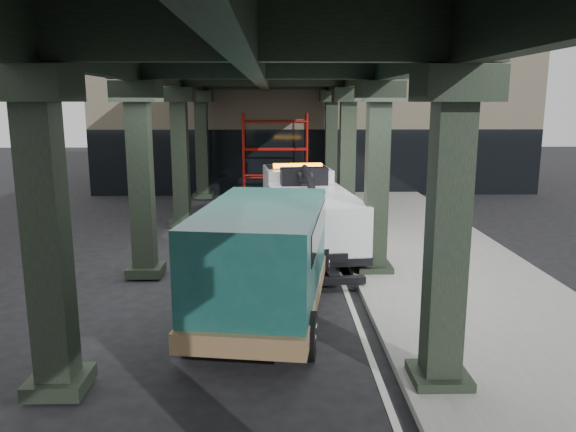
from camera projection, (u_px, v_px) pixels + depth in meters
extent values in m
plane|color=black|center=(276.00, 302.00, 12.84)|extent=(90.00, 90.00, 0.00)
cube|color=gray|center=(445.00, 272.00, 14.88)|extent=(5.00, 40.00, 0.15)
cube|color=silver|center=(340.00, 275.00, 14.83)|extent=(0.12, 38.00, 0.01)
cube|color=black|center=(447.00, 237.00, 8.48)|extent=(0.55, 0.55, 5.00)
cube|color=black|center=(456.00, 84.00, 8.03)|extent=(1.10, 1.10, 0.50)
cube|color=black|center=(439.00, 378.00, 8.94)|extent=(0.90, 0.90, 0.24)
cube|color=black|center=(377.00, 181.00, 14.36)|extent=(0.55, 0.55, 5.00)
cube|color=black|center=(380.00, 92.00, 13.91)|extent=(1.10, 1.10, 0.50)
cube|color=black|center=(374.00, 268.00, 14.82)|extent=(0.90, 0.90, 0.24)
cube|color=black|center=(347.00, 158.00, 20.23)|extent=(0.55, 0.55, 5.00)
cube|color=black|center=(349.00, 95.00, 19.78)|extent=(1.10, 1.10, 0.50)
cube|color=black|center=(346.00, 221.00, 20.70)|extent=(0.90, 0.90, 0.24)
cube|color=black|center=(331.00, 146.00, 26.11)|extent=(0.55, 0.55, 5.00)
cube|color=black|center=(332.00, 96.00, 25.66)|extent=(1.10, 1.10, 0.50)
cube|color=black|center=(330.00, 195.00, 26.57)|extent=(0.90, 0.90, 0.24)
cube|color=black|center=(47.00, 239.00, 8.35)|extent=(0.55, 0.55, 5.00)
cube|color=black|center=(33.00, 84.00, 7.90)|extent=(1.10, 1.10, 0.50)
cube|color=black|center=(60.00, 382.00, 8.81)|extent=(0.90, 0.90, 0.24)
cube|color=black|center=(141.00, 182.00, 14.22)|extent=(0.55, 0.55, 5.00)
cube|color=black|center=(137.00, 91.00, 13.78)|extent=(1.10, 1.10, 0.50)
cube|color=black|center=(146.00, 270.00, 14.69)|extent=(0.90, 0.90, 0.24)
cube|color=black|center=(180.00, 159.00, 20.10)|extent=(0.55, 0.55, 5.00)
cube|color=black|center=(178.00, 95.00, 19.65)|extent=(1.10, 1.10, 0.50)
cube|color=black|center=(183.00, 222.00, 20.57)|extent=(0.90, 0.90, 0.24)
cube|color=black|center=(202.00, 146.00, 25.98)|extent=(0.55, 0.55, 5.00)
cube|color=black|center=(200.00, 96.00, 25.53)|extent=(1.10, 1.10, 0.50)
cube|color=black|center=(203.00, 195.00, 26.44)|extent=(0.90, 0.90, 0.24)
cube|color=black|center=(381.00, 58.00, 13.75)|extent=(0.35, 32.00, 1.10)
cube|color=black|center=(135.00, 58.00, 13.62)|extent=(0.35, 32.00, 1.10)
cube|color=black|center=(258.00, 58.00, 13.68)|extent=(0.35, 32.00, 1.10)
cube|color=black|center=(258.00, 28.00, 13.54)|extent=(7.40, 32.00, 0.30)
cube|color=#C6B793|center=(310.00, 111.00, 31.68)|extent=(22.00, 10.00, 8.00)
cylinder|color=red|center=(244.00, 155.00, 27.00)|extent=(0.08, 0.08, 4.00)
cylinder|color=red|center=(243.00, 156.00, 26.22)|extent=(0.08, 0.08, 4.00)
cylinder|color=red|center=(306.00, 155.00, 27.07)|extent=(0.08, 0.08, 4.00)
cylinder|color=red|center=(307.00, 156.00, 26.29)|extent=(0.08, 0.08, 4.00)
cylinder|color=red|center=(275.00, 175.00, 27.24)|extent=(3.00, 0.08, 0.08)
cylinder|color=red|center=(275.00, 148.00, 26.98)|extent=(3.00, 0.08, 0.08)
cylinder|color=red|center=(275.00, 121.00, 26.72)|extent=(3.00, 0.08, 0.08)
cube|color=black|center=(308.00, 228.00, 17.39)|extent=(1.65, 7.00, 0.23)
cube|color=silver|center=(297.00, 192.00, 19.53)|extent=(2.40, 2.44, 1.67)
cube|color=silver|center=(293.00, 200.00, 20.56)|extent=(2.23, 0.87, 0.83)
cube|color=black|center=(296.00, 178.00, 19.66)|extent=(2.15, 1.41, 0.79)
cube|color=silver|center=(314.00, 216.00, 16.23)|extent=(2.70, 4.84, 1.30)
cube|color=orange|center=(298.00, 166.00, 19.16)|extent=(1.68, 0.43, 0.15)
cube|color=black|center=(304.00, 176.00, 17.85)|extent=(1.53, 0.71, 0.56)
cylinder|color=black|center=(313.00, 192.00, 16.27)|extent=(0.56, 3.24, 1.24)
cube|color=black|center=(330.00, 271.00, 14.12)|extent=(0.41, 1.32, 0.17)
cube|color=black|center=(335.00, 281.00, 13.50)|extent=(1.50, 0.39, 0.17)
cylinder|color=black|center=(267.00, 217.00, 19.85)|extent=(0.43, 1.05, 1.02)
cylinder|color=silver|center=(267.00, 217.00, 19.85)|extent=(0.42, 0.60, 0.56)
cylinder|color=black|center=(324.00, 215.00, 20.11)|extent=(0.43, 1.05, 1.02)
cylinder|color=silver|center=(324.00, 215.00, 20.11)|extent=(0.42, 0.60, 0.56)
cylinder|color=black|center=(277.00, 237.00, 16.88)|extent=(0.43, 1.05, 1.02)
cylinder|color=silver|center=(277.00, 237.00, 16.88)|extent=(0.42, 0.60, 0.56)
cylinder|color=black|center=(343.00, 235.00, 17.14)|extent=(0.43, 1.05, 1.02)
cylinder|color=silver|center=(343.00, 235.00, 17.14)|extent=(0.42, 0.60, 0.56)
cylinder|color=black|center=(281.00, 247.00, 15.71)|extent=(0.43, 1.05, 1.02)
cylinder|color=silver|center=(281.00, 247.00, 15.71)|extent=(0.42, 0.60, 0.56)
cylinder|color=black|center=(352.00, 245.00, 15.97)|extent=(0.43, 1.05, 1.02)
cylinder|color=silver|center=(352.00, 245.00, 15.97)|extent=(0.42, 0.60, 0.56)
cube|color=#13443F|center=(282.00, 241.00, 14.31)|extent=(2.33, 1.48, 0.96)
cube|color=#13443F|center=(263.00, 256.00, 11.38)|extent=(2.91, 5.06, 2.07)
cube|color=olive|center=(266.00, 289.00, 11.96)|extent=(3.12, 6.22, 0.37)
cube|color=black|center=(280.00, 212.00, 13.73)|extent=(2.12, 0.75, 0.89)
cube|color=black|center=(265.00, 227.00, 11.58)|extent=(2.80, 4.12, 0.58)
cube|color=silver|center=(285.00, 252.00, 14.94)|extent=(2.12, 0.44, 0.32)
cylinder|color=black|center=(241.00, 262.00, 14.50)|extent=(0.42, 0.93, 0.89)
cylinder|color=silver|center=(241.00, 262.00, 14.50)|extent=(0.41, 0.54, 0.49)
cylinder|color=black|center=(323.00, 265.00, 14.24)|extent=(0.42, 0.93, 0.89)
cylinder|color=silver|center=(323.00, 265.00, 14.24)|extent=(0.41, 0.54, 0.49)
cylinder|color=black|center=(191.00, 330.00, 10.16)|extent=(0.42, 0.93, 0.89)
cylinder|color=silver|center=(191.00, 330.00, 10.16)|extent=(0.41, 0.54, 0.49)
cylinder|color=black|center=(307.00, 336.00, 9.90)|extent=(0.42, 0.93, 0.89)
cylinder|color=silver|center=(307.00, 336.00, 9.90)|extent=(0.41, 0.54, 0.49)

